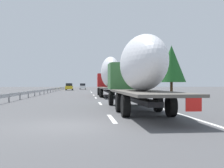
# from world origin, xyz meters

# --- Properties ---
(ground_plane) EXTENTS (260.00, 260.00, 0.00)m
(ground_plane) POSITION_xyz_m (40.00, 0.00, 0.00)
(ground_plane) COLOR #4C4C4F
(lane_stripe_0) EXTENTS (3.20, 0.20, 0.01)m
(lane_stripe_0) POSITION_xyz_m (2.00, -1.80, 0.00)
(lane_stripe_0) COLOR white
(lane_stripe_0) RESTS_ON ground_plane
(lane_stripe_1) EXTENTS (3.20, 0.20, 0.01)m
(lane_stripe_1) POSITION_xyz_m (11.87, -1.80, 0.00)
(lane_stripe_1) COLOR white
(lane_stripe_1) RESTS_ON ground_plane
(lane_stripe_2) EXTENTS (3.20, 0.20, 0.01)m
(lane_stripe_2) POSITION_xyz_m (21.45, -1.80, 0.00)
(lane_stripe_2) COLOR white
(lane_stripe_2) RESTS_ON ground_plane
(lane_stripe_3) EXTENTS (3.20, 0.20, 0.01)m
(lane_stripe_3) POSITION_xyz_m (29.65, -1.80, 0.00)
(lane_stripe_3) COLOR white
(lane_stripe_3) RESTS_ON ground_plane
(lane_stripe_4) EXTENTS (3.20, 0.20, 0.01)m
(lane_stripe_4) POSITION_xyz_m (42.69, -1.80, 0.00)
(lane_stripe_4) COLOR white
(lane_stripe_4) RESTS_ON ground_plane
(lane_stripe_5) EXTENTS (3.20, 0.20, 0.01)m
(lane_stripe_5) POSITION_xyz_m (45.78, -1.80, 0.00)
(lane_stripe_5) COLOR white
(lane_stripe_5) RESTS_ON ground_plane
(lane_stripe_6) EXTENTS (3.20, 0.20, 0.01)m
(lane_stripe_6) POSITION_xyz_m (55.80, -1.80, 0.00)
(lane_stripe_6) COLOR white
(lane_stripe_6) RESTS_ON ground_plane
(edge_line_right) EXTENTS (110.00, 0.20, 0.01)m
(edge_line_right) POSITION_xyz_m (45.00, -5.50, 0.00)
(edge_line_right) COLOR white
(edge_line_right) RESTS_ON ground_plane
(truck_lead) EXTENTS (14.32, 2.55, 4.86)m
(truck_lead) POSITION_xyz_m (24.08, -3.60, 2.69)
(truck_lead) COLOR #B21919
(truck_lead) RESTS_ON ground_plane
(truck_trailing) EXTENTS (13.91, 2.55, 4.11)m
(truck_trailing) POSITION_xyz_m (5.31, -3.60, 2.34)
(truck_trailing) COLOR #387038
(truck_trailing) RESTS_ON ground_plane
(car_yellow_coupe) EXTENTS (4.67, 1.88, 1.86)m
(car_yellow_coupe) POSITION_xyz_m (63.66, 3.65, 0.94)
(car_yellow_coupe) COLOR gold
(car_yellow_coupe) RESTS_ON ground_plane
(car_white_van) EXTENTS (4.65, 1.87, 1.86)m
(car_white_van) POSITION_xyz_m (76.79, 0.23, 0.94)
(car_white_van) COLOR white
(car_white_van) RESTS_ON ground_plane
(road_sign) EXTENTS (0.10, 0.90, 3.17)m
(road_sign) POSITION_xyz_m (45.92, -6.70, 2.19)
(road_sign) COLOR gray
(road_sign) RESTS_ON ground_plane
(tree_0) EXTENTS (3.43, 3.43, 6.27)m
(tree_0) POSITION_xyz_m (22.20, -10.97, 4.04)
(tree_0) COLOR #472D19
(tree_0) RESTS_ON ground_plane
(tree_1) EXTENTS (3.98, 3.98, 6.82)m
(tree_1) POSITION_xyz_m (71.79, -9.55, 4.06)
(tree_1) COLOR #472D19
(tree_1) RESTS_ON ground_plane
(tree_2) EXTENTS (3.87, 3.87, 6.35)m
(tree_2) POSITION_xyz_m (86.87, -11.60, 3.98)
(tree_2) COLOR #472D19
(tree_2) RESTS_ON ground_plane
(guardrail_median) EXTENTS (94.00, 0.10, 0.76)m
(guardrail_median) POSITION_xyz_m (43.00, 6.00, 0.58)
(guardrail_median) COLOR #9EA0A5
(guardrail_median) RESTS_ON ground_plane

